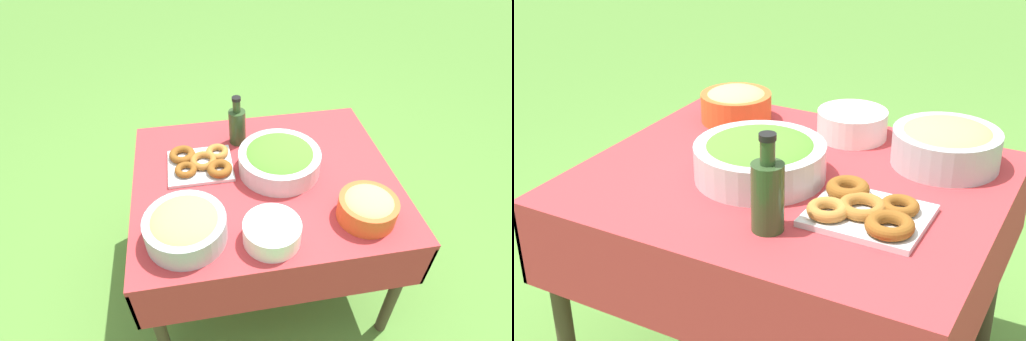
# 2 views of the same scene
# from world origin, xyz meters

# --- Properties ---
(ground_plane) EXTENTS (14.00, 14.00, 0.00)m
(ground_plane) POSITION_xyz_m (0.00, 0.00, 0.00)
(ground_plane) COLOR #568C38
(picnic_table) EXTENTS (1.12, 0.93, 0.69)m
(picnic_table) POSITION_xyz_m (0.00, 0.00, 0.59)
(picnic_table) COLOR #B73338
(picnic_table) RESTS_ON ground_plane
(salad_bowl) EXTENTS (0.35, 0.35, 0.12)m
(salad_bowl) POSITION_xyz_m (0.07, 0.04, 0.75)
(salad_bowl) COLOR silver
(salad_bowl) RESTS_ON picnic_table
(pasta_bowl) EXTENTS (0.23, 0.23, 0.11)m
(pasta_bowl) POSITION_xyz_m (0.34, -0.29, 0.75)
(pasta_bowl) COLOR #E05B28
(pasta_bowl) RESTS_ON picnic_table
(donut_platter) EXTENTS (0.31, 0.26, 0.05)m
(donut_platter) POSITION_xyz_m (-0.26, 0.12, 0.71)
(donut_platter) COLOR silver
(donut_platter) RESTS_ON picnic_table
(plate_stack) EXTENTS (0.21, 0.21, 0.08)m
(plate_stack) POSITION_xyz_m (-0.04, -0.33, 0.73)
(plate_stack) COLOR white
(plate_stack) RESTS_ON picnic_table
(olive_oil_bottle) EXTENTS (0.08, 0.08, 0.24)m
(olive_oil_bottle) POSITION_xyz_m (-0.08, 0.28, 0.78)
(olive_oil_bottle) COLOR #2D4723
(olive_oil_bottle) RESTS_ON picnic_table
(bread_bowl) EXTENTS (0.30, 0.30, 0.12)m
(bread_bowl) POSITION_xyz_m (-0.34, -0.27, 0.75)
(bread_bowl) COLOR #B2B7BC
(bread_bowl) RESTS_ON picnic_table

